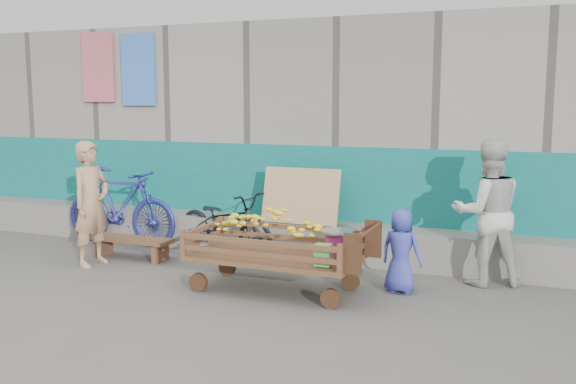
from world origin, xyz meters
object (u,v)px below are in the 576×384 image
at_px(banana_cart, 272,239).
at_px(bicycle_blue, 120,206).
at_px(bench, 131,243).
at_px(woman, 487,212).
at_px(child, 401,251).
at_px(vendor_man, 91,204).
at_px(bicycle_dark, 225,223).

relative_size(banana_cart, bicycle_blue, 1.08).
distance_m(bench, woman, 4.30).
bearing_deg(bicycle_blue, child, -99.41).
xyz_separation_m(vendor_man, child, (3.68, 0.33, -0.31)).
distance_m(bicycle_dark, bicycle_blue, 1.61).
bearing_deg(child, woman, -129.89).
relative_size(vendor_man, bicycle_dark, 0.95).
xyz_separation_m(bench, bicycle_dark, (0.99, 0.64, 0.22)).
distance_m(vendor_man, child, 3.71).
bearing_deg(bicycle_dark, child, -91.71).
bearing_deg(bicycle_dark, bench, 137.70).
xyz_separation_m(banana_cart, child, (1.26, 0.46, -0.11)).
relative_size(child, bicycle_dark, 0.56).
distance_m(vendor_man, woman, 4.57).
xyz_separation_m(banana_cart, bicycle_blue, (-2.80, 1.18, -0.02)).
bearing_deg(bicycle_dark, vendor_man, 145.93).
relative_size(woman, bicycle_dark, 1.00).
bearing_deg(bicycle_blue, bench, -134.28).
distance_m(bench, vendor_man, 0.74).
distance_m(woman, bicycle_dark, 3.25).
bearing_deg(banana_cart, bicycle_blue, 157.22).
bearing_deg(child, vendor_man, 15.59).
bearing_deg(bicycle_dark, woman, -76.59).
bearing_deg(bicycle_blue, woman, -90.25).
bearing_deg(woman, child, 16.54).
xyz_separation_m(bench, bicycle_blue, (-0.62, 0.61, 0.33)).
xyz_separation_m(bench, child, (3.44, -0.10, 0.24)).
bearing_deg(woman, banana_cart, 5.51).
height_order(banana_cart, child, child).
height_order(bench, bicycle_dark, bicycle_dark).
relative_size(banana_cart, vendor_man, 1.27).
bearing_deg(woman, vendor_man, -10.76).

